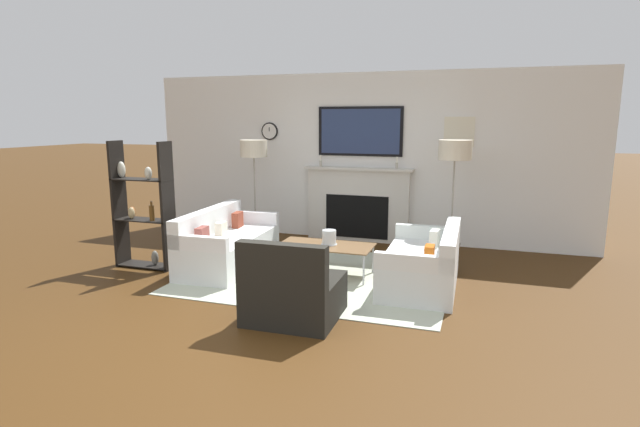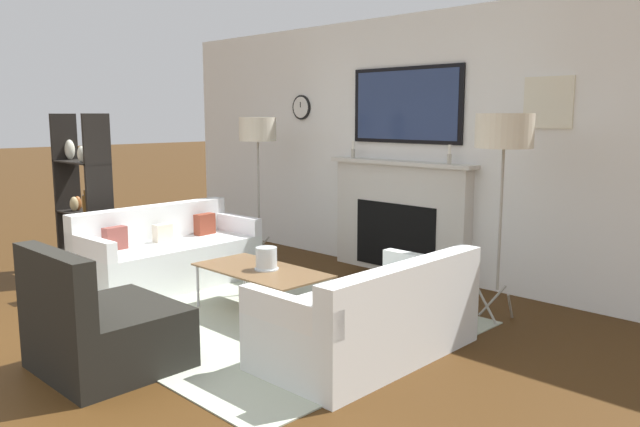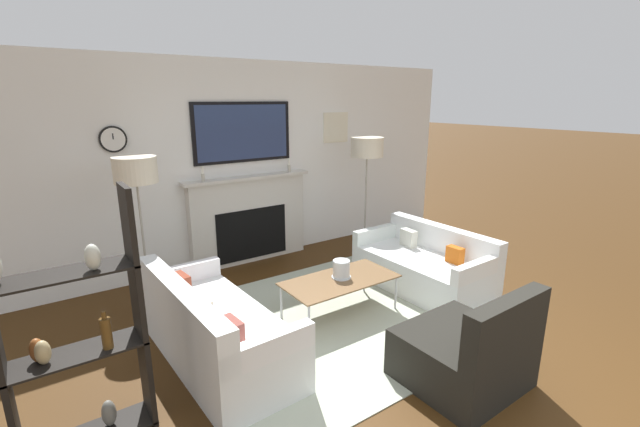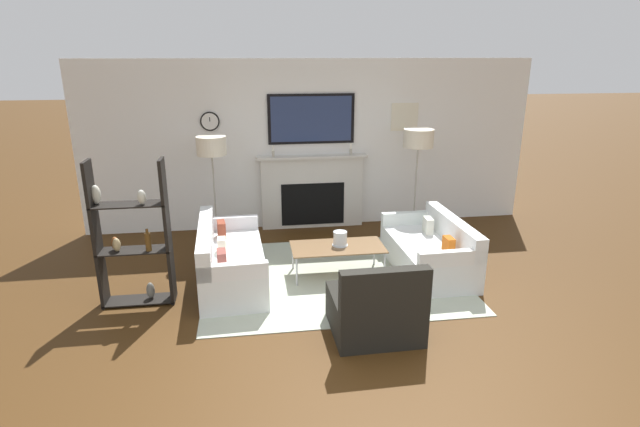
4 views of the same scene
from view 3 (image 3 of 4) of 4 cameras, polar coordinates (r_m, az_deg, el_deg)
name	(u,v)px [view 3 (image 3 of 4)]	position (r m, az deg, el deg)	size (l,w,h in m)	color
fireplace_wall	(244,174)	(5.92, -10.06, 5.26)	(7.29, 0.28, 2.70)	white
area_rug	(337,317)	(4.59, 2.24, -13.64)	(3.25, 2.58, 0.01)	#A9B19C
couch_left	(214,331)	(3.89, -13.92, -15.00)	(0.84, 1.78, 0.77)	white
couch_right	(424,267)	(5.30, 13.76, -6.88)	(0.86, 1.62, 0.71)	white
armchair	(467,353)	(3.72, 19.00, -17.20)	(0.89, 0.85, 0.85)	black
coffee_table	(340,281)	(4.49, 2.69, -9.01)	(1.20, 0.59, 0.40)	brown
hurricane_candle	(341,270)	(4.49, 2.86, -7.54)	(0.21, 0.21, 0.19)	silver
floor_lamp_left	(135,172)	(4.68, -23.39, 5.12)	(0.42, 0.42, 1.66)	#9E998E
floor_lamp_right	(367,148)	(6.07, 6.30, 8.63)	(0.46, 0.46, 1.69)	#9E998E
shelf_unit	(72,332)	(3.16, -30.17, -13.51)	(0.81, 0.28, 1.69)	black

